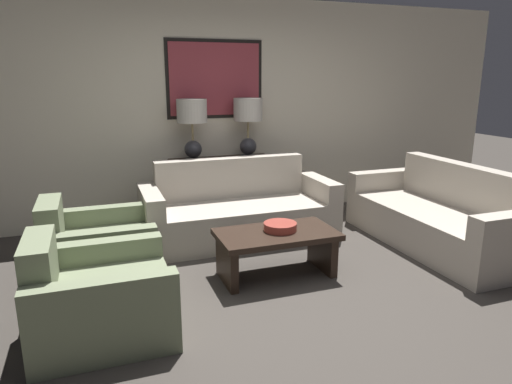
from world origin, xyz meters
The scene contains 11 objects.
ground_plane centered at (0.00, 0.00, 0.00)m, with size 20.00×20.00×0.00m, color #3D3833.
back_wall centered at (0.00, 2.53, 1.33)m, with size 8.20×0.12×2.65m.
console_table centered at (0.00, 2.26, 0.39)m, with size 1.22×0.38×0.78m.
table_lamp_left centered at (-0.34, 2.26, 1.25)m, with size 0.35×0.35×0.71m.
table_lamp_right centered at (0.34, 2.26, 1.25)m, with size 0.35×0.35×0.71m.
couch_by_back_wall centered at (0.00, 1.60, 0.29)m, with size 2.06×0.85×0.85m.
couch_by_side centered at (1.90, 0.67, 0.29)m, with size 0.85×2.06×0.85m.
coffee_table centered at (0.01, 0.53, 0.30)m, with size 1.05×0.58×0.41m.
decorative_bowl centered at (0.05, 0.55, 0.45)m, with size 0.29×0.29×0.07m.
armchair_near_back_wall centered at (-1.50, 1.00, 0.26)m, with size 0.91×0.85×0.74m.
armchair_near_camera centered at (-1.50, 0.06, 0.26)m, with size 0.91×0.85×0.74m.
Camera 1 is at (-1.44, -2.97, 1.73)m, focal length 32.00 mm.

